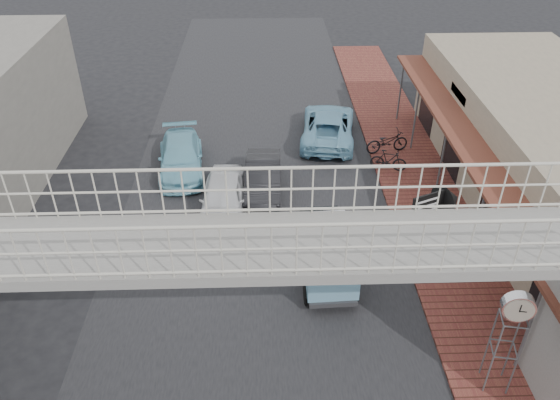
{
  "coord_description": "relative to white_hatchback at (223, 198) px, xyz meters",
  "views": [
    {
      "loc": [
        0.35,
        -12.32,
        11.86
      ],
      "look_at": [
        0.83,
        2.52,
        1.8
      ],
      "focal_mm": 35.0,
      "sensor_mm": 36.0,
      "label": 1
    }
  ],
  "objects": [
    {
      "name": "arrow_sign",
      "position": [
        7.09,
        -3.14,
        1.84
      ],
      "size": [
        1.8,
        1.23,
        3.0
      ],
      "rotation": [
        0.0,
        0.0,
        0.41
      ],
      "color": "#59595B",
      "rests_on": "sidewalk"
    },
    {
      "name": "footbridge",
      "position": [
        1.2,
        -8.36,
        2.5
      ],
      "size": [
        16.4,
        2.4,
        6.34
      ],
      "color": "gray",
      "rests_on": "ground"
    },
    {
      "name": "motorcycle_near",
      "position": [
        6.93,
        4.33,
        -0.08
      ],
      "size": [
        2.02,
        1.08,
        1.01
      ],
      "primitive_type": "imported",
      "rotation": [
        0.0,
        0.0,
        1.79
      ],
      "color": "black",
      "rests_on": "sidewalk"
    },
    {
      "name": "motorcycle_far",
      "position": [
        6.69,
        2.8,
        -0.13
      ],
      "size": [
        1.57,
        0.83,
        0.91
      ],
      "primitive_type": "imported",
      "rotation": [
        0.0,
        0.0,
        1.29
      ],
      "color": "black",
      "rests_on": "sidewalk"
    },
    {
      "name": "street_clock",
      "position": [
        7.3,
        -7.9,
        2.0
      ],
      "size": [
        0.79,
        0.69,
        3.11
      ],
      "rotation": [
        0.0,
        0.0,
        -0.18
      ],
      "color": "#59595B",
      "rests_on": "sidewalk"
    },
    {
      "name": "ground",
      "position": [
        1.2,
        -4.36,
        -0.68
      ],
      "size": [
        120.0,
        120.0,
        0.0
      ],
      "primitive_type": "plane",
      "color": "black",
      "rests_on": "ground"
    },
    {
      "name": "angkot_curb",
      "position": [
        4.48,
        5.79,
        0.01
      ],
      "size": [
        2.95,
        5.23,
        1.38
      ],
      "primitive_type": "imported",
      "rotation": [
        0.0,
        0.0,
        3.0
      ],
      "color": "#76B1CD",
      "rests_on": "ground"
    },
    {
      "name": "angkot_far",
      "position": [
        -1.93,
        3.19,
        -0.05
      ],
      "size": [
        2.27,
        4.54,
        1.27
      ],
      "primitive_type": "imported",
      "rotation": [
        0.0,
        0.0,
        0.12
      ],
      "color": "#7CC2D7",
      "rests_on": "ground"
    },
    {
      "name": "road_strip",
      "position": [
        1.2,
        -4.36,
        -0.68
      ],
      "size": [
        10.0,
        60.0,
        0.01
      ],
      "primitive_type": "cube",
      "color": "black",
      "rests_on": "ground"
    },
    {
      "name": "dark_sedan",
      "position": [
        1.47,
        1.39,
        -0.04
      ],
      "size": [
        1.48,
        3.96,
        1.29
      ],
      "primitive_type": "imported",
      "rotation": [
        0.0,
        0.0,
        -0.03
      ],
      "color": "black",
      "rests_on": "ground"
    },
    {
      "name": "white_hatchback",
      "position": [
        0.0,
        0.0,
        0.0
      ],
      "size": [
        1.78,
        4.07,
        1.36
      ],
      "primitive_type": "imported",
      "rotation": [
        0.0,
        0.0,
        -0.04
      ],
      "color": "silver",
      "rests_on": "ground"
    },
    {
      "name": "sidewalk",
      "position": [
        7.7,
        -1.36,
        -0.63
      ],
      "size": [
        3.0,
        40.0,
        0.1
      ],
      "primitive_type": "cube",
      "color": "brown",
      "rests_on": "ground"
    },
    {
      "name": "angkot_van",
      "position": [
        3.41,
        -3.59,
        0.4
      ],
      "size": [
        1.74,
        3.53,
        1.7
      ],
      "rotation": [
        0.0,
        0.0,
        0.05
      ],
      "color": "black",
      "rests_on": "ground"
    }
  ]
}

